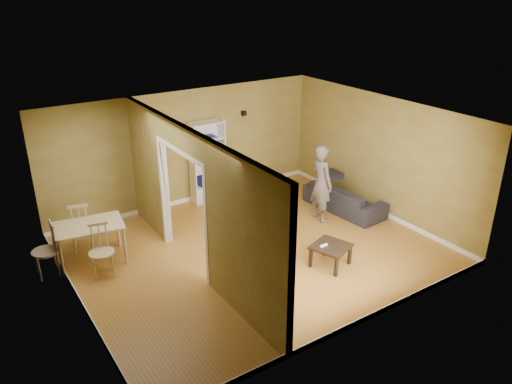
# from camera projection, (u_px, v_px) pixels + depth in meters

# --- Properties ---
(room_shell) EXTENTS (6.50, 6.50, 6.50)m
(room_shell) POSITION_uv_depth(u_px,v_px,m) (253.00, 188.00, 9.06)
(room_shell) COLOR olive
(room_shell) RESTS_ON ground
(partition) EXTENTS (0.22, 5.50, 2.60)m
(partition) POSITION_uv_depth(u_px,v_px,m) (194.00, 203.00, 8.45)
(partition) COLOR olive
(partition) RESTS_ON ground
(wall_speaker) EXTENTS (0.10, 0.10, 0.10)m
(wall_speaker) POSITION_uv_depth(u_px,v_px,m) (244.00, 113.00, 11.64)
(wall_speaker) COLOR black
(wall_speaker) RESTS_ON room_shell
(sofa) EXTENTS (2.00, 0.99, 0.74)m
(sofa) POSITION_uv_depth(u_px,v_px,m) (344.00, 195.00, 11.11)
(sofa) COLOR black
(sofa) RESTS_ON ground
(person) EXTENTS (0.76, 0.61, 1.97)m
(person) POSITION_uv_depth(u_px,v_px,m) (322.00, 177.00, 10.43)
(person) COLOR slate
(person) RESTS_ON ground
(bookshelf) EXTENTS (0.79, 0.35, 1.88)m
(bookshelf) POSITION_uv_depth(u_px,v_px,m) (206.00, 162.00, 11.41)
(bookshelf) COLOR white
(bookshelf) RESTS_ON ground
(paper_box_navy_a) EXTENTS (0.45, 0.29, 0.23)m
(paper_box_navy_a) POSITION_uv_depth(u_px,v_px,m) (208.00, 180.00, 11.54)
(paper_box_navy_a) COLOR #151A47
(paper_box_navy_a) RESTS_ON bookshelf
(paper_box_navy_b) EXTENTS (0.42, 0.27, 0.22)m
(paper_box_navy_b) POSITION_uv_depth(u_px,v_px,m) (206.00, 150.00, 11.24)
(paper_box_navy_b) COLOR navy
(paper_box_navy_b) RESTS_ON bookshelf
(paper_box_navy_c) EXTENTS (0.40, 0.26, 0.21)m
(paper_box_navy_c) POSITION_uv_depth(u_px,v_px,m) (206.00, 141.00, 11.17)
(paper_box_navy_c) COLOR navy
(paper_box_navy_c) RESTS_ON bookshelf
(coffee_table) EXTENTS (0.62, 0.62, 0.41)m
(coffee_table) POSITION_uv_depth(u_px,v_px,m) (331.00, 249.00, 8.94)
(coffee_table) COLOR black
(coffee_table) RESTS_ON ground
(game_controller) EXTENTS (0.15, 0.04, 0.03)m
(game_controller) POSITION_uv_depth(u_px,v_px,m) (324.00, 245.00, 8.89)
(game_controller) COLOR white
(game_controller) RESTS_ON coffee_table
(dining_table) EXTENTS (1.19, 0.79, 0.74)m
(dining_table) POSITION_uv_depth(u_px,v_px,m) (89.00, 229.00, 8.97)
(dining_table) COLOR beige
(dining_table) RESTS_ON ground
(chair_left) EXTENTS (0.47, 0.47, 0.99)m
(chair_left) POSITION_uv_depth(u_px,v_px,m) (45.00, 250.00, 8.60)
(chair_left) COLOR tan
(chair_left) RESTS_ON ground
(chair_near) EXTENTS (0.53, 0.53, 0.95)m
(chair_near) POSITION_uv_depth(u_px,v_px,m) (101.00, 251.00, 8.59)
(chair_near) COLOR tan
(chair_near) RESTS_ON ground
(chair_far) EXTENTS (0.56, 0.56, 1.00)m
(chair_far) POSITION_uv_depth(u_px,v_px,m) (81.00, 225.00, 9.45)
(chair_far) COLOR #DAB476
(chair_far) RESTS_ON ground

